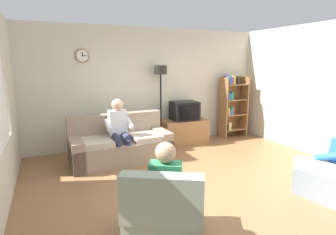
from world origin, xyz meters
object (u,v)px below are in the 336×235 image
object	(u,v)px
couch	(120,145)
armchair_near_window	(166,216)
person_in_left_armchair	(166,185)
person_on_couch	(119,128)
tv	(185,111)
floor_lamp	(161,83)
person_in_right_armchair	(334,156)
bookshelf	(231,104)
tv_stand	(184,131)

from	to	relation	value
couch	armchair_near_window	bearing A→B (deg)	-93.55
person_in_left_armchair	couch	bearing A→B (deg)	87.32
person_on_couch	person_in_left_armchair	world-z (taller)	person_on_couch
person_on_couch	person_in_left_armchair	xyz separation A→B (m)	(-0.09, -2.48, -0.09)
tv	floor_lamp	bearing A→B (deg)	167.48
couch	person_in_right_armchair	distance (m)	3.65
floor_lamp	person_on_couch	xyz separation A→B (m)	(-1.18, -0.81, -0.75)
bookshelf	person_in_right_armchair	xyz separation A→B (m)	(-0.64, -3.34, -0.24)
person_on_couch	armchair_near_window	bearing A→B (deg)	-92.97
floor_lamp	armchair_near_window	distance (m)	3.80
armchair_near_window	tv	bearing A→B (deg)	60.05
tv	person_on_couch	distance (m)	1.87
tv	person_in_right_armchair	distance (m)	3.34
tv_stand	armchair_near_window	distance (m)	3.77
tv_stand	floor_lamp	xyz separation A→B (m)	(-0.56, 0.10, 1.16)
couch	person_on_couch	world-z (taller)	person_on_couch
tv	armchair_near_window	xyz separation A→B (m)	(-1.87, -3.24, -0.50)
tv	armchair_near_window	bearing A→B (deg)	-119.95
floor_lamp	person_in_left_armchair	size ratio (longest dim) A/B	1.65
tv_stand	person_on_couch	distance (m)	1.92
couch	person_in_left_armchair	bearing A→B (deg)	-92.68
bookshelf	armchair_near_window	size ratio (longest dim) A/B	1.36
person_in_left_armchair	person_in_right_armchair	world-z (taller)	same
couch	person_in_left_armchair	xyz separation A→B (m)	(-0.12, -2.59, 0.29)
tv_stand	person_on_couch	size ratio (longest dim) A/B	0.89
couch	armchair_near_window	distance (m)	2.67
bookshelf	couch	bearing A→B (deg)	-167.81
couch	armchair_near_window	size ratio (longest dim) A/B	1.66
person_on_couch	person_in_left_armchair	bearing A→B (deg)	-92.04
tv	person_in_left_armchair	bearing A→B (deg)	-119.96
bookshelf	tv_stand	bearing A→B (deg)	-177.05
person_on_couch	person_in_right_armchair	bearing A→B (deg)	-45.67
person_on_couch	person_in_right_armchair	xyz separation A→B (m)	(2.50, -2.56, -0.09)
tv	person_in_right_armchair	world-z (taller)	person_in_right_armchair
tv	floor_lamp	world-z (taller)	floor_lamp
bookshelf	floor_lamp	bearing A→B (deg)	179.23
bookshelf	person_in_right_armchair	world-z (taller)	bookshelf
person_on_couch	person_in_right_armchair	size ratio (longest dim) A/B	1.11
tv	tv_stand	bearing A→B (deg)	90.00
bookshelf	armchair_near_window	xyz separation A→B (m)	(-3.28, -3.34, -0.55)
armchair_near_window	person_on_couch	xyz separation A→B (m)	(0.13, 2.56, 0.41)
tv_stand	armchair_near_window	size ratio (longest dim) A/B	0.95
tv	person_in_right_armchair	bearing A→B (deg)	-76.76
person_in_right_armchair	person_on_couch	bearing A→B (deg)	134.33
person_in_right_armchair	armchair_near_window	bearing A→B (deg)	-179.99
couch	bookshelf	distance (m)	3.23
bookshelf	person_on_couch	size ratio (longest dim) A/B	1.28
armchair_near_window	tv_stand	bearing A→B (deg)	60.23
tv_stand	person_on_couch	world-z (taller)	person_on_couch
couch	person_on_couch	size ratio (longest dim) A/B	1.55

